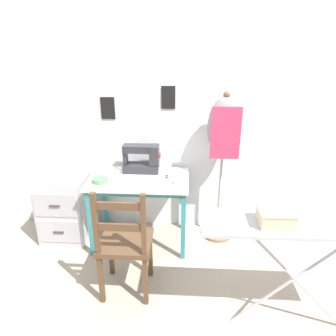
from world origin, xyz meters
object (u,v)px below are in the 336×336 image
object	(u,v)px
ironing_board	(304,229)
filing_cabinet	(67,206)
fabric_bowl	(100,180)
wooden_chair	(125,244)
thread_spool_near_machine	(162,177)
sewing_machine	(143,159)
scissors	(175,184)
dress_form	(224,136)
thread_spool_far_edge	(173,175)
thread_spool_mid_table	(167,177)
storage_box	(276,217)

from	to	relation	value
ironing_board	filing_cabinet	bearing A→B (deg)	152.41
fabric_bowl	wooden_chair	xyz separation A→B (m)	(0.33, -0.58, -0.28)
thread_spool_near_machine	wooden_chair	bearing A→B (deg)	-109.52
sewing_machine	thread_spool_near_machine	size ratio (longest dim) A/B	9.35
scissors	dress_form	distance (m)	0.64
thread_spool_far_edge	ironing_board	size ratio (longest dim) A/B	0.03
wooden_chair	fabric_bowl	bearing A→B (deg)	119.51
dress_form	thread_spool_mid_table	bearing A→B (deg)	-164.18
filing_cabinet	dress_form	xyz separation A→B (m)	(1.57, 0.07, 0.75)
thread_spool_near_machine	filing_cabinet	distance (m)	1.08
thread_spool_far_edge	wooden_chair	world-z (taller)	wooden_chair
thread_spool_mid_table	filing_cabinet	world-z (taller)	thread_spool_mid_table
fabric_bowl	storage_box	size ratio (longest dim) A/B	0.71
sewing_machine	wooden_chair	bearing A→B (deg)	-92.60
scissors	thread_spool_near_machine	size ratio (longest dim) A/B	3.19
scissors	thread_spool_mid_table	size ratio (longest dim) A/B	3.80
thread_spool_mid_table	thread_spool_near_machine	bearing A→B (deg)	-154.34
thread_spool_near_machine	thread_spool_far_edge	size ratio (longest dim) A/B	0.88
thread_spool_near_machine	scissors	bearing A→B (deg)	-40.22
thread_spool_far_edge	ironing_board	bearing A→B (deg)	-49.18
sewing_machine	wooden_chair	size ratio (longest dim) A/B	0.39
sewing_machine	thread_spool_near_machine	distance (m)	0.29
dress_form	ironing_board	distance (m)	1.20
wooden_chair	scissors	bearing A→B (deg)	57.26
storage_box	thread_spool_far_edge	bearing A→B (deg)	123.10
wooden_chair	storage_box	distance (m)	1.13
thread_spool_far_edge	wooden_chair	distance (m)	0.86
thread_spool_mid_table	wooden_chair	distance (m)	0.79
thread_spool_far_edge	thread_spool_near_machine	bearing A→B (deg)	-146.13
thread_spool_far_edge	dress_form	world-z (taller)	dress_form
thread_spool_mid_table	storage_box	bearing A→B (deg)	-53.44
ironing_board	storage_box	distance (m)	0.22
sewing_machine	dress_form	distance (m)	0.81
thread_spool_far_edge	ironing_board	xyz separation A→B (m)	(0.86, -1.00, 0.07)
sewing_machine	filing_cabinet	size ratio (longest dim) A/B	0.56
scissors	thread_spool_far_edge	world-z (taller)	thread_spool_far_edge
thread_spool_mid_table	dress_form	bearing A→B (deg)	15.82
scissors	storage_box	distance (m)	1.08
thread_spool_near_machine	ironing_board	xyz separation A→B (m)	(0.96, -0.93, 0.07)
scissors	thread_spool_near_machine	distance (m)	0.17
thread_spool_near_machine	filing_cabinet	bearing A→B (deg)	174.60
sewing_machine	dress_form	size ratio (longest dim) A/B	0.24
thread_spool_mid_table	thread_spool_far_edge	xyz separation A→B (m)	(0.06, 0.05, 0.00)
filing_cabinet	wooden_chair	bearing A→B (deg)	-45.14
thread_spool_near_machine	ironing_board	distance (m)	1.34
thread_spool_near_machine	thread_spool_mid_table	bearing A→B (deg)	25.66
sewing_machine	storage_box	bearing A→B (deg)	-49.68
wooden_chair	storage_box	bearing A→B (deg)	-15.82
fabric_bowl	scissors	xyz separation A→B (m)	(0.69, -0.01, -0.02)
fabric_bowl	filing_cabinet	size ratio (longest dim) A/B	0.23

